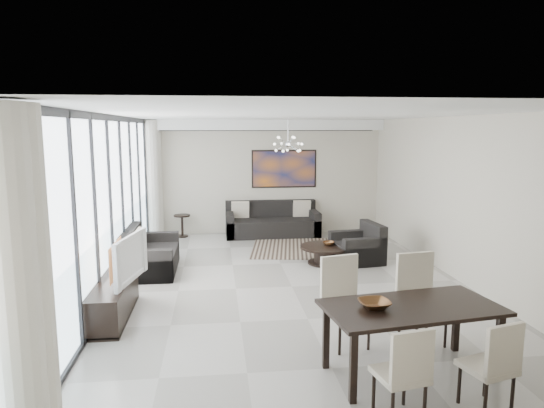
{
  "coord_description": "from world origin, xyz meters",
  "views": [
    {
      "loc": [
        -1.27,
        -7.89,
        2.68
      ],
      "look_at": [
        -0.2,
        1.21,
        1.25
      ],
      "focal_mm": 32.0,
      "sensor_mm": 36.0,
      "label": 1
    }
  ],
  "objects": [
    {
      "name": "bowl_dining",
      "position": [
        0.39,
        -3.12,
        0.83
      ],
      "size": [
        0.36,
        0.36,
        0.08
      ],
      "primitive_type": "imported",
      "rotation": [
        0.0,
        0.0,
        0.09
      ],
      "color": "brown",
      "rests_on": "dining_table"
    },
    {
      "name": "tv_console",
      "position": [
        -2.76,
        -1.05,
        0.26
      ],
      "size": [
        0.47,
        1.66,
        0.52
      ],
      "primitive_type": "cube",
      "color": "black",
      "rests_on": "floor"
    },
    {
      "name": "soffit",
      "position": [
        0.0,
        4.3,
        2.77
      ],
      "size": [
        5.98,
        0.4,
        0.26
      ],
      "primitive_type": "cube",
      "color": "white",
      "rests_on": "room_shell"
    },
    {
      "name": "window_wall",
      "position": [
        -2.86,
        0.0,
        1.47
      ],
      "size": [
        0.37,
        8.95,
        2.9
      ],
      "color": "white",
      "rests_on": "floor"
    },
    {
      "name": "loveseat",
      "position": [
        -2.55,
        1.22,
        0.28
      ],
      "size": [
        0.92,
        1.64,
        0.82
      ],
      "color": "black",
      "rests_on": "floor"
    },
    {
      "name": "room_shell",
      "position": [
        0.46,
        0.0,
        1.45
      ],
      "size": [
        6.0,
        9.0,
        2.9
      ],
      "color": "#A8A39B",
      "rests_on": "ground"
    },
    {
      "name": "dining_chair_ne",
      "position": [
        1.27,
        -2.25,
        0.65
      ],
      "size": [
        0.58,
        0.58,
        1.12
      ],
      "color": "beige",
      "rests_on": "floor"
    },
    {
      "name": "television",
      "position": [
        -2.6,
        -0.98,
        0.85
      ],
      "size": [
        0.38,
        1.16,
        0.66
      ],
      "primitive_type": "imported",
      "rotation": [
        0.0,
        0.0,
        1.37
      ],
      "color": "gray",
      "rests_on": "tv_console"
    },
    {
      "name": "dining_chair_se",
      "position": [
        1.3,
        -3.91,
        0.53
      ],
      "size": [
        0.52,
        0.52,
        0.92
      ],
      "color": "beige",
      "rests_on": "floor"
    },
    {
      "name": "bowl_coffee",
      "position": [
        0.97,
        1.41,
        0.39
      ],
      "size": [
        0.28,
        0.28,
        0.07
      ],
      "primitive_type": "imported",
      "rotation": [
        0.0,
        0.0,
        0.2
      ],
      "color": "brown",
      "rests_on": "coffee_table"
    },
    {
      "name": "painting",
      "position": [
        0.5,
        4.47,
        1.65
      ],
      "size": [
        1.68,
        0.04,
        0.98
      ],
      "primitive_type": "cube",
      "color": "#BE611A",
      "rests_on": "room_shell"
    },
    {
      "name": "dining_table",
      "position": [
        0.82,
        -3.1,
        0.7
      ],
      "size": [
        2.0,
        1.2,
        0.79
      ],
      "color": "black",
      "rests_on": "floor"
    },
    {
      "name": "dining_chair_sw",
      "position": [
        0.41,
        -3.96,
        0.53
      ],
      "size": [
        0.5,
        0.5,
        0.93
      ],
      "color": "beige",
      "rests_on": "floor"
    },
    {
      "name": "side_table",
      "position": [
        -2.11,
        4.15,
        0.37
      ],
      "size": [
        0.41,
        0.41,
        0.56
      ],
      "color": "black",
      "rests_on": "floor"
    },
    {
      "name": "rug",
      "position": [
        0.82,
        2.6,
        0.01
      ],
      "size": [
        2.84,
        2.35,
        0.01
      ],
      "primitive_type": "cube",
      "rotation": [
        0.0,
        0.0,
        -0.16
      ],
      "color": "black",
      "rests_on": "floor"
    },
    {
      "name": "dining_chair_nw",
      "position": [
        0.29,
        -2.23,
        0.64
      ],
      "size": [
        0.61,
        0.61,
        1.1
      ],
      "color": "beige",
      "rests_on": "floor"
    },
    {
      "name": "sofa_main",
      "position": [
        0.14,
        4.07,
        0.29
      ],
      "size": [
        2.33,
        0.95,
        0.85
      ],
      "color": "black",
      "rests_on": "floor"
    },
    {
      "name": "coffee_table",
      "position": [
        0.9,
        1.35,
        0.2
      ],
      "size": [
        1.02,
        1.02,
        0.36
      ],
      "color": "black",
      "rests_on": "floor"
    },
    {
      "name": "armchair",
      "position": [
        1.59,
        1.41,
        0.27
      ],
      "size": [
        1.0,
        1.04,
        0.79
      ],
      "color": "black",
      "rests_on": "floor"
    },
    {
      "name": "chandelier",
      "position": [
        0.3,
        2.5,
        2.35
      ],
      "size": [
        0.66,
        0.66,
        0.71
      ],
      "color": "silver",
      "rests_on": "room_shell"
    }
  ]
}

